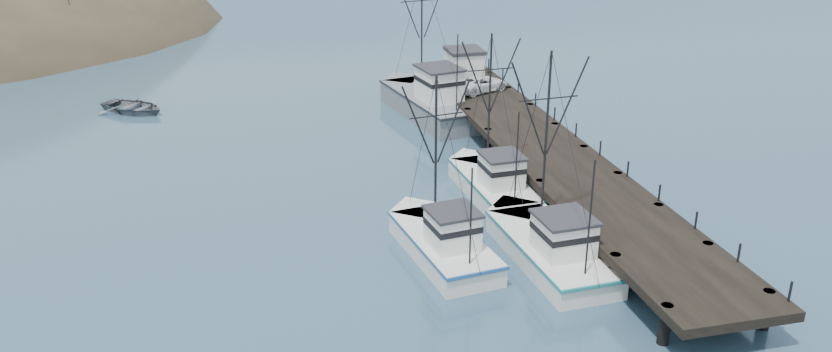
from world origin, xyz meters
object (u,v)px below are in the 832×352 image
at_px(trawler_far, 492,183).
at_px(pier_shed, 464,64).
at_px(work_vessel, 429,101).
at_px(pier, 548,153).
at_px(motorboat, 134,112).
at_px(trawler_mid, 442,241).
at_px(trawler_near, 548,246).
at_px(pickup_truck, 481,84).

distance_m(trawler_far, pier_shed, 20.62).
bearing_deg(work_vessel, pier, -74.10).
xyz_separation_m(pier_shed, motorboat, (-28.05, 4.04, -3.42)).
relative_size(trawler_mid, pier_shed, 3.23).
bearing_deg(motorboat, trawler_far, -96.03).
distance_m(pier, trawler_mid, 13.69).
bearing_deg(trawler_mid, trawler_far, 53.25).
relative_size(pier, work_vessel, 3.06).
xyz_separation_m(trawler_near, trawler_far, (-0.08, 9.16, 0.00)).
bearing_deg(work_vessel, pickup_truck, -11.29).
bearing_deg(trawler_mid, motorboat, 120.50).
bearing_deg(trawler_near, pier_shed, 81.97).
bearing_deg(pickup_truck, trawler_far, 142.15).
relative_size(trawler_near, work_vessel, 0.81).
bearing_deg(trawler_near, trawler_mid, 160.87).
bearing_deg(trawler_near, work_vessel, 89.54).
xyz_separation_m(trawler_mid, pier_shed, (9.61, 27.27, 2.60)).
height_order(pier, work_vessel, work_vessel).
xyz_separation_m(work_vessel, pickup_truck, (4.25, -0.85, 1.43)).
relative_size(pier_shed, motorboat, 0.54).
height_order(trawler_mid, pier_shed, trawler_mid).
height_order(trawler_near, trawler_far, trawler_near).
relative_size(trawler_near, pier_shed, 3.66).
xyz_separation_m(trawler_near, pier_shed, (4.11, 29.17, 2.60)).
bearing_deg(trawler_mid, pier_shed, 70.59).
xyz_separation_m(trawler_near, work_vessel, (0.21, 26.40, 0.41)).
bearing_deg(motorboat, pier_shed, -58.99).
bearing_deg(pier_shed, trawler_near, -98.03).
relative_size(pier, motorboat, 7.44).
bearing_deg(motorboat, work_vessel, -66.56).
xyz_separation_m(trawler_far, motorboat, (-23.86, 24.06, -0.82)).
height_order(trawler_mid, work_vessel, work_vessel).
bearing_deg(trawler_far, pickup_truck, 74.51).
bearing_deg(trawler_near, pickup_truck, 80.09).
relative_size(trawler_near, pickup_truck, 2.45).
xyz_separation_m(pier, work_vessel, (-4.34, 15.23, -0.46)).
relative_size(trawler_mid, trawler_far, 0.97).
relative_size(trawler_mid, work_vessel, 0.72).
xyz_separation_m(pier, trawler_near, (-4.55, -11.17, -0.87)).
height_order(pier, pickup_truck, pickup_truck).
height_order(pickup_truck, motorboat, pickup_truck).
distance_m(trawler_mid, motorboat, 36.35).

